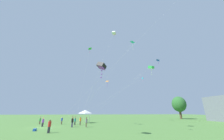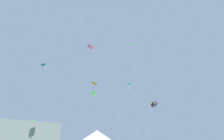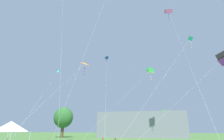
{
  "view_description": "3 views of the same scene",
  "coord_description": "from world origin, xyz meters",
  "px_view_note": "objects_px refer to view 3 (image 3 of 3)",
  "views": [
    {
      "loc": [
        27.88,
        9.9,
        2.9
      ],
      "look_at": [
        -0.48,
        13.48,
        12.43
      ],
      "focal_mm": 20.0,
      "sensor_mm": 36.0,
      "label": 1
    },
    {
      "loc": [
        -21.66,
        -6.02,
        2.49
      ],
      "look_at": [
        2.05,
        14.13,
        14.8
      ],
      "focal_mm": 28.0,
      "sensor_mm": 36.0,
      "label": 2
    },
    {
      "loc": [
        3.8,
        -6.94,
        2.68
      ],
      "look_at": [
        -0.17,
        11.82,
        9.09
      ],
      "focal_mm": 28.0,
      "sensor_mm": 36.0,
      "label": 3
    }
  ],
  "objects_px": {
    "kite_cyan_diamond_0": "(58,71)",
    "kite_pink_box_7": "(168,11)",
    "kite_orange_delta_1": "(85,64)",
    "kite_black_box_5": "(224,58)",
    "kite_blue_delta_4": "(107,58)",
    "kite_cyan_delta_3": "(190,40)",
    "kite_green_box_8": "(150,71)",
    "festival_tent": "(11,126)"
  },
  "relations": [
    {
      "from": "kite_cyan_diamond_0",
      "to": "kite_pink_box_7",
      "type": "relative_size",
      "value": 0.86
    },
    {
      "from": "kite_pink_box_7",
      "to": "kite_orange_delta_1",
      "type": "bearing_deg",
      "value": -129.18
    },
    {
      "from": "kite_cyan_diamond_0",
      "to": "kite_black_box_5",
      "type": "relative_size",
      "value": 2.24
    },
    {
      "from": "kite_blue_delta_4",
      "to": "kite_black_box_5",
      "type": "relative_size",
      "value": 2.08
    },
    {
      "from": "kite_cyan_delta_3",
      "to": "kite_green_box_8",
      "type": "distance_m",
      "value": 8.06
    },
    {
      "from": "kite_black_box_5",
      "to": "kite_green_box_8",
      "type": "relative_size",
      "value": 0.73
    },
    {
      "from": "festival_tent",
      "to": "kite_blue_delta_4",
      "type": "relative_size",
      "value": 0.14
    },
    {
      "from": "kite_black_box_5",
      "to": "kite_pink_box_7",
      "type": "height_order",
      "value": "kite_pink_box_7"
    },
    {
      "from": "kite_cyan_delta_3",
      "to": "kite_blue_delta_4",
      "type": "height_order",
      "value": "kite_blue_delta_4"
    },
    {
      "from": "kite_cyan_diamond_0",
      "to": "kite_blue_delta_4",
      "type": "xyz_separation_m",
      "value": [
        10.9,
        0.87,
        2.57
      ]
    },
    {
      "from": "kite_orange_delta_1",
      "to": "kite_blue_delta_4",
      "type": "xyz_separation_m",
      "value": [
        -0.9,
        15.25,
        7.07
      ]
    },
    {
      "from": "festival_tent",
      "to": "kite_orange_delta_1",
      "type": "xyz_separation_m",
      "value": [
        4.58,
        5.41,
        7.5
      ]
    },
    {
      "from": "festival_tent",
      "to": "kite_cyan_diamond_0",
      "type": "distance_m",
      "value": 24.24
    },
    {
      "from": "kite_black_box_5",
      "to": "kite_green_box_8",
      "type": "xyz_separation_m",
      "value": [
        -6.81,
        10.69,
        2.64
      ]
    },
    {
      "from": "kite_cyan_delta_3",
      "to": "kite_black_box_5",
      "type": "xyz_separation_m",
      "value": [
        1.44,
        -5.08,
        -4.8
      ]
    },
    {
      "from": "kite_cyan_diamond_0",
      "to": "kite_green_box_8",
      "type": "bearing_deg",
      "value": -16.15
    },
    {
      "from": "kite_cyan_diamond_0",
      "to": "kite_black_box_5",
      "type": "height_order",
      "value": "kite_cyan_diamond_0"
    },
    {
      "from": "kite_black_box_5",
      "to": "kite_green_box_8",
      "type": "height_order",
      "value": "kite_green_box_8"
    },
    {
      "from": "kite_pink_box_7",
      "to": "kite_blue_delta_4",
      "type": "bearing_deg",
      "value": -175.29
    },
    {
      "from": "kite_black_box_5",
      "to": "kite_pink_box_7",
      "type": "xyz_separation_m",
      "value": [
        -1.57,
        18.52,
        19.28
      ]
    },
    {
      "from": "festival_tent",
      "to": "kite_black_box_5",
      "type": "xyz_separation_m",
      "value": [
        19.54,
        3.32,
        6.22
      ]
    },
    {
      "from": "festival_tent",
      "to": "kite_orange_delta_1",
      "type": "height_order",
      "value": "kite_orange_delta_1"
    },
    {
      "from": "kite_cyan_diamond_0",
      "to": "kite_orange_delta_1",
      "type": "relative_size",
      "value": 2.17
    },
    {
      "from": "festival_tent",
      "to": "kite_cyan_delta_3",
      "type": "bearing_deg",
      "value": 24.87
    },
    {
      "from": "kite_blue_delta_4",
      "to": "kite_pink_box_7",
      "type": "relative_size",
      "value": 0.8
    },
    {
      "from": "festival_tent",
      "to": "kite_green_box_8",
      "type": "relative_size",
      "value": 0.21
    },
    {
      "from": "kite_cyan_diamond_0",
      "to": "kite_orange_delta_1",
      "type": "bearing_deg",
      "value": -50.63
    },
    {
      "from": "kite_cyan_delta_3",
      "to": "kite_black_box_5",
      "type": "height_order",
      "value": "kite_cyan_delta_3"
    },
    {
      "from": "kite_blue_delta_4",
      "to": "kite_green_box_8",
      "type": "distance_m",
      "value": 12.6
    },
    {
      "from": "kite_blue_delta_4",
      "to": "kite_pink_box_7",
      "type": "bearing_deg",
      "value": 4.71
    },
    {
      "from": "kite_black_box_5",
      "to": "kite_cyan_delta_3",
      "type": "bearing_deg",
      "value": 105.83
    },
    {
      "from": "kite_cyan_delta_3",
      "to": "kite_pink_box_7",
      "type": "relative_size",
      "value": 0.49
    },
    {
      "from": "festival_tent",
      "to": "kite_green_box_8",
      "type": "xyz_separation_m",
      "value": [
        12.74,
        14.01,
        8.85
      ]
    },
    {
      "from": "kite_pink_box_7",
      "to": "kite_green_box_8",
      "type": "relative_size",
      "value": 1.9
    },
    {
      "from": "festival_tent",
      "to": "kite_black_box_5",
      "type": "relative_size",
      "value": 0.3
    },
    {
      "from": "kite_cyan_diamond_0",
      "to": "kite_blue_delta_4",
      "type": "relative_size",
      "value": 1.08
    },
    {
      "from": "kite_orange_delta_1",
      "to": "kite_black_box_5",
      "type": "xyz_separation_m",
      "value": [
        14.96,
        -2.09,
        -1.28
      ]
    },
    {
      "from": "festival_tent",
      "to": "kite_cyan_delta_3",
      "type": "height_order",
      "value": "kite_cyan_delta_3"
    },
    {
      "from": "kite_orange_delta_1",
      "to": "kite_blue_delta_4",
      "type": "relative_size",
      "value": 0.5
    },
    {
      "from": "festival_tent",
      "to": "kite_pink_box_7",
      "type": "distance_m",
      "value": 38.08
    },
    {
      "from": "kite_black_box_5",
      "to": "kite_pink_box_7",
      "type": "bearing_deg",
      "value": 94.84
    },
    {
      "from": "kite_orange_delta_1",
      "to": "kite_black_box_5",
      "type": "relative_size",
      "value": 1.04
    }
  ]
}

